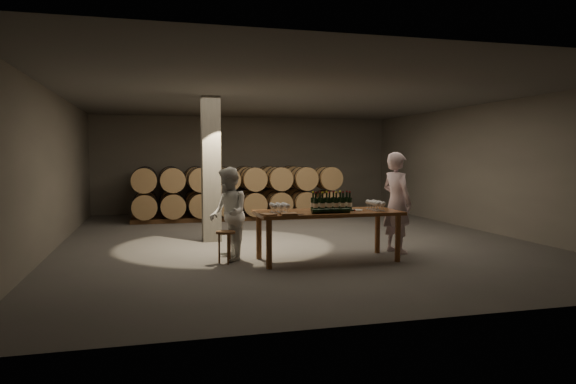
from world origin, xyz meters
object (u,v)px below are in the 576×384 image
object	(u,v)px
person_woman	(228,214)
stool	(226,237)
bottle_cluster	(331,204)
person_man	(397,203)
plate	(355,210)
notebook_near	(289,214)
tasting_table	(328,217)

from	to	relation	value
person_woman	stool	bearing A→B (deg)	-22.79
bottle_cluster	person_man	xyz separation A→B (m)	(1.47, 0.33, -0.04)
plate	bottle_cluster	bearing A→B (deg)	166.69
notebook_near	stool	bearing A→B (deg)	152.38
tasting_table	bottle_cluster	distance (m)	0.25
bottle_cluster	plate	distance (m)	0.46
plate	person_woman	world-z (taller)	person_woman
bottle_cluster	tasting_table	bearing A→B (deg)	-154.86
plate	person_man	distance (m)	1.13
person_man	plate	bearing A→B (deg)	96.81
tasting_table	person_woman	distance (m)	1.79
tasting_table	stool	world-z (taller)	tasting_table
stool	person_man	distance (m)	3.42
bottle_cluster	notebook_near	size ratio (longest dim) A/B	2.71
tasting_table	plate	size ratio (longest dim) A/B	10.09
bottle_cluster	plate	xyz separation A→B (m)	(0.43, -0.10, -0.12)
stool	person_woman	distance (m)	0.46
stool	bottle_cluster	bearing A→B (deg)	-4.59
tasting_table	person_woman	world-z (taller)	person_woman
plate	notebook_near	distance (m)	1.40
tasting_table	stool	distance (m)	1.86
bottle_cluster	plate	world-z (taller)	bottle_cluster
plate	notebook_near	world-z (taller)	notebook_near
bottle_cluster	stool	distance (m)	2.00
person_man	person_woman	size ratio (longest dim) A/B	1.16
notebook_near	stool	distance (m)	1.24
plate	person_man	size ratio (longest dim) A/B	0.13
plate	person_man	bearing A→B (deg)	22.74
tasting_table	person_woman	xyz separation A→B (m)	(-1.74, 0.44, 0.05)
tasting_table	person_man	world-z (taller)	person_man
plate	person_woman	bearing A→B (deg)	167.36
tasting_table	person_man	bearing A→B (deg)	13.56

